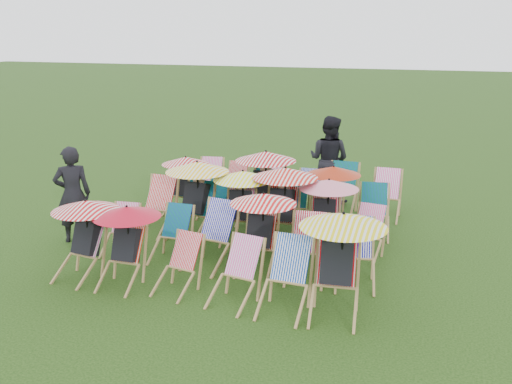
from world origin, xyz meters
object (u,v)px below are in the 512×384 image
(deckchair_0, at_px, (82,238))
(deckchair_29, at_px, (386,195))
(person_left, at_px, (73,194))
(person_rear, at_px, (329,160))
(deckchair_5, at_px, (338,263))

(deckchair_0, distance_m, deckchair_29, 6.16)
(person_left, bearing_deg, person_rear, -172.37)
(deckchair_29, relative_size, person_left, 0.54)
(deckchair_0, xyz_separation_m, deckchair_29, (4.14, 4.56, -0.17))
(deckchair_0, relative_size, person_rear, 0.63)
(deckchair_5, bearing_deg, deckchair_0, 174.66)
(person_rear, bearing_deg, deckchair_29, 165.92)
(deckchair_0, xyz_separation_m, person_rear, (2.78, 5.28, 0.33))
(deckchair_0, distance_m, person_rear, 5.98)
(person_rear, bearing_deg, deckchair_0, 76.20)
(deckchair_5, xyz_separation_m, person_rear, (-1.21, 5.21, 0.23))
(deckchair_5, height_order, person_left, person_left)
(deckchair_5, distance_m, person_rear, 5.36)
(deckchair_0, xyz_separation_m, person_left, (-1.11, 1.33, 0.24))
(person_left, height_order, person_rear, person_rear)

